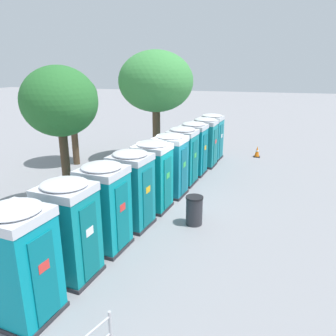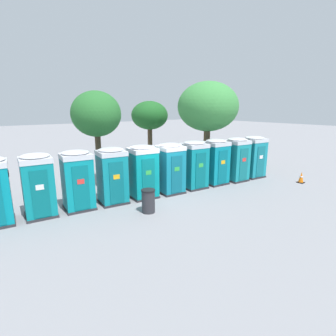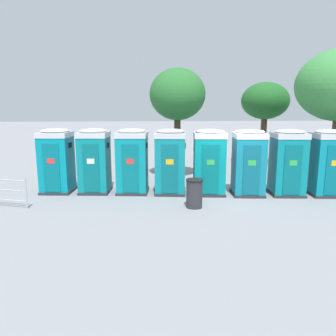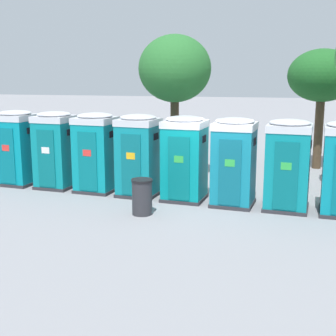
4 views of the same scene
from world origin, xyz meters
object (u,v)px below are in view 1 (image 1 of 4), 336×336
portapotty_1 (69,230)px  portapotty_2 (104,206)px  portapotty_4 (153,175)px  portapotty_8 (205,142)px  portapotty_5 (171,165)px  portapotty_7 (193,148)px  traffic_cone (257,152)px  portapotty_0 (21,263)px  portapotty_6 (182,155)px  portapotty_3 (132,189)px  portapotty_9 (211,136)px  street_tree_2 (60,103)px  street_tree_0 (156,82)px  trash_can (194,210)px  street_tree_1 (71,96)px

portapotty_1 → portapotty_2: size_ratio=1.00×
portapotty_4 → portapotty_8: bearing=-7.3°
portapotty_5 → portapotty_8: bearing=-6.8°
portapotty_7 → traffic_cone: size_ratio=3.97×
portapotty_0 → traffic_cone: 15.11m
portapotty_0 → portapotty_6: size_ratio=1.00×
portapotty_3 → portapotty_7: bearing=-6.6°
portapotty_9 → portapotty_7: bearing=173.0°
portapotty_1 → street_tree_2: bearing=34.0°
street_tree_0 → trash_can: bearing=-152.3°
portapotty_1 → portapotty_3: same height
portapotty_6 → trash_can: 4.13m
portapotty_6 → street_tree_2: street_tree_2 is taller
portapotty_7 → portapotty_9: same height
portapotty_2 → portapotty_5: same height
portapotty_9 → street_tree_0: size_ratio=0.43×
trash_can → traffic_cone: (9.37, -1.66, -0.18)m
portapotty_8 → portapotty_0: bearing=173.0°
portapotty_2 → traffic_cone: bearing=-18.2°
portapotty_4 → street_tree_0: bearing=17.6°
portapotty_5 → street_tree_2: bearing=127.6°
trash_can → traffic_cone: trash_can is taller
portapotty_7 → traffic_cone: 5.09m
portapotty_6 → portapotty_9: size_ratio=1.00×
street_tree_0 → trash_can: street_tree_0 is taller
portapotty_4 → portapotty_6: same height
trash_can → portapotty_0: bearing=154.8°
portapotty_5 → portapotty_6: 1.50m
portapotty_1 → portapotty_3: bearing=-7.0°
portapotty_2 → portapotty_3: bearing=-7.7°
portapotty_4 → portapotty_7: 4.50m
portapotty_7 → portapotty_2: bearing=173.2°
street_tree_2 → trash_can: bearing=-88.4°
portapotty_9 → street_tree_2: 9.59m
portapotty_1 → portapotty_7: same height
portapotty_1 → portapotty_9: (11.93, -1.43, -0.00)m
street_tree_2 → portapotty_2: bearing=-128.5°
portapotty_9 → street_tree_0: 4.29m
street_tree_1 → portapotty_6: bearing=-101.6°
portapotty_4 → portapotty_0: bearing=173.4°
portapotty_6 → portapotty_1: bearing=173.1°
portapotty_1 → traffic_cone: 13.64m
portapotty_8 → portapotty_6: bearing=171.8°
portapotty_1 → street_tree_2: street_tree_2 is taller
portapotty_2 → portapotty_4: (2.98, -0.40, -0.00)m
portapotty_3 → street_tree_0: 8.45m
portapotty_3 → trash_can: bearing=-71.0°
portapotty_4 → portapotty_5: same height
street_tree_0 → portapotty_0: bearing=-174.0°
portapotty_3 → portapotty_7: size_ratio=1.00×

